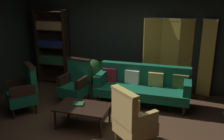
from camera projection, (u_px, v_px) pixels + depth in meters
name	position (u px, v px, depth m)	size (l,w,h in m)	color
ground_plane	(100.00, 130.00, 4.74)	(10.00, 10.00, 0.00)	#3D2819
back_wall	(130.00, 36.00, 6.57)	(7.20, 0.10, 2.80)	black
folding_screen	(178.00, 56.00, 6.22)	(1.69, 0.34, 1.90)	#B29338
bookshelf	(53.00, 45.00, 7.02)	(0.90, 0.32, 2.05)	black
velvet_couch	(143.00, 84.00, 5.79)	(2.12, 0.78, 0.88)	black
coffee_table	(83.00, 109.00, 4.77)	(1.00, 0.64, 0.42)	black
armchair_gilt_accent	(132.00, 120.00, 4.12)	(0.81, 0.81, 1.04)	tan
armchair_wing_left	(24.00, 90.00, 5.35)	(0.82, 0.82, 1.04)	black
armchair_wing_right	(75.00, 83.00, 5.78)	(0.67, 0.66, 1.04)	black
potted_plant	(94.00, 73.00, 6.52)	(0.55, 0.55, 0.84)	brown
book_green_cloth	(78.00, 104.00, 4.83)	(0.19, 0.18, 0.03)	#1E4C28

